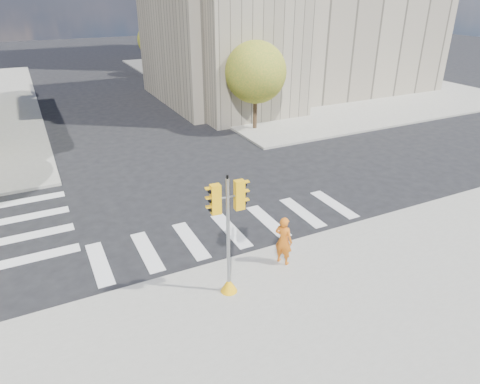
# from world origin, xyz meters

# --- Properties ---
(ground) EXTENTS (160.00, 160.00, 0.00)m
(ground) POSITION_xyz_m (0.00, 0.00, 0.00)
(ground) COLOR black
(ground) RESTS_ON ground
(sidewalk_far_right) EXTENTS (28.00, 40.00, 0.15)m
(sidewalk_far_right) POSITION_xyz_m (20.00, 26.00, 0.07)
(sidewalk_far_right) COLOR gray
(sidewalk_far_right) RESTS_ON ground
(civic_building) EXTENTS (26.00, 16.00, 19.39)m
(civic_building) POSITION_xyz_m (15.59, 19.12, 7.26)
(civic_building) COLOR gray
(civic_building) RESTS_ON ground
(tree_re_near) EXTENTS (4.20, 4.20, 6.16)m
(tree_re_near) POSITION_xyz_m (7.50, 10.00, 4.05)
(tree_re_near) COLOR #382616
(tree_re_near) RESTS_ON ground
(tree_re_mid) EXTENTS (4.60, 4.60, 6.66)m
(tree_re_mid) POSITION_xyz_m (7.50, 22.00, 4.35)
(tree_re_mid) COLOR #382616
(tree_re_mid) RESTS_ON ground
(tree_re_far) EXTENTS (4.00, 4.00, 5.88)m
(tree_re_far) POSITION_xyz_m (7.50, 34.00, 3.87)
(tree_re_far) COLOR #382616
(tree_re_far) RESTS_ON ground
(lamp_near) EXTENTS (0.35, 0.18, 8.11)m
(lamp_near) POSITION_xyz_m (8.00, 14.00, 4.58)
(lamp_near) COLOR black
(lamp_near) RESTS_ON sidewalk_far_right
(lamp_far) EXTENTS (0.35, 0.18, 8.11)m
(lamp_far) POSITION_xyz_m (8.00, 28.00, 4.58)
(lamp_far) COLOR black
(lamp_far) RESTS_ON sidewalk_far_right
(traffic_signal) EXTENTS (1.07, 0.56, 4.19)m
(traffic_signal) POSITION_xyz_m (-1.94, -5.74, 1.91)
(traffic_signal) COLOR #F7AE0D
(traffic_signal) RESTS_ON sidewalk_near
(photographer) EXTENTS (0.72, 0.81, 1.87)m
(photographer) POSITION_xyz_m (0.52, -5.13, 1.09)
(photographer) COLOR orange
(photographer) RESTS_ON sidewalk_near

